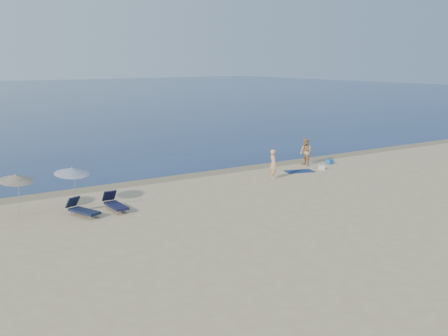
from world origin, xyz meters
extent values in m
cube|color=#847254|center=(0.00, 19.40, 0.00)|extent=(240.00, 1.60, 0.00)
imported|color=tan|center=(2.28, 15.87, 0.88)|extent=(0.60, 0.74, 1.75)
imported|color=tan|center=(6.69, 17.85, 0.91)|extent=(0.81, 0.98, 1.83)
cube|color=#102050|center=(5.01, 16.57, 0.01)|extent=(2.01, 1.50, 0.03)
cube|color=silver|center=(6.62, 16.24, 0.14)|extent=(0.41, 0.39, 0.28)
cube|color=#2060B0|center=(8.42, 17.32, 0.16)|extent=(0.49, 0.37, 0.32)
cylinder|color=silver|center=(-9.83, 15.73, 0.90)|extent=(0.06, 0.31, 1.88)
cone|color=silver|center=(-9.83, 16.00, 1.83)|extent=(1.79, 1.81, 0.52)
sphere|color=silver|center=(-9.83, 16.00, 1.99)|extent=(0.05, 0.05, 0.05)
cylinder|color=silver|center=(-12.34, 15.86, 0.87)|extent=(0.08, 0.33, 1.83)
cone|color=#C1B29E|center=(-12.34, 16.15, 1.77)|extent=(1.73, 1.75, 0.53)
sphere|color=silver|center=(-12.34, 16.15, 1.93)|extent=(0.05, 0.05, 0.05)
cube|color=#121933|center=(-9.89, 14.40, 0.24)|extent=(1.07, 1.73, 0.11)
cube|color=#121933|center=(-10.14, 15.17, 0.54)|extent=(0.69, 0.56, 0.53)
cylinder|color=#A5A5AD|center=(-9.67, 14.47, 0.12)|extent=(0.03, 0.03, 0.24)
cube|color=#121433|center=(-8.32, 14.46, 0.25)|extent=(0.66, 1.70, 0.11)
cube|color=#121433|center=(-8.30, 15.30, 0.56)|extent=(0.63, 0.42, 0.54)
cylinder|color=#A5A5AD|center=(-8.08, 14.46, 0.12)|extent=(0.03, 0.03, 0.25)
camera|label=1|loc=(-18.54, -9.26, 6.98)|focal=45.00mm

